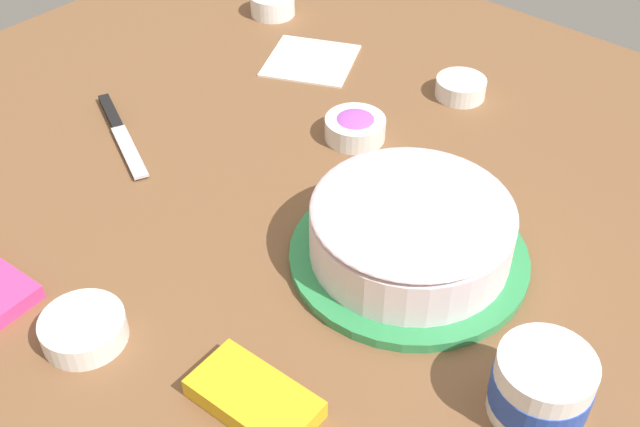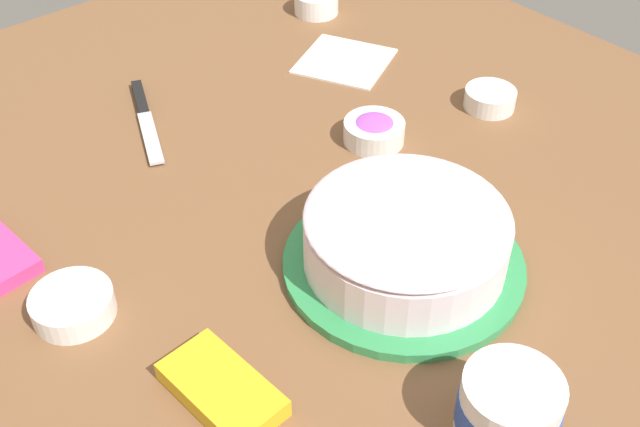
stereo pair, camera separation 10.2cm
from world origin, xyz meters
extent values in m
plane|color=brown|center=(0.00, 0.00, 0.00)|extent=(1.54, 1.54, 0.00)
cylinder|color=#339351|center=(-0.18, -0.06, 0.01)|extent=(0.31, 0.31, 0.01)
cylinder|color=pink|center=(-0.18, -0.06, 0.04)|extent=(0.23, 0.23, 0.05)
cylinder|color=white|center=(-0.18, -0.06, 0.05)|extent=(0.25, 0.25, 0.06)
ellipsoid|color=white|center=(-0.18, -0.06, 0.09)|extent=(0.25, 0.25, 0.03)
cylinder|color=white|center=(-0.42, 0.04, 0.04)|extent=(0.10, 0.10, 0.08)
cylinder|color=#2347B2|center=(-0.42, 0.04, 0.04)|extent=(0.10, 0.10, 0.04)
cylinder|color=white|center=(-0.42, 0.04, 0.08)|extent=(0.09, 0.09, 0.01)
cube|color=silver|center=(0.27, 0.04, 0.01)|extent=(0.14, 0.08, 0.00)
cube|color=black|center=(0.38, -0.01, 0.01)|extent=(0.09, 0.05, 0.01)
cylinder|color=white|center=(0.43, -0.44, 0.02)|extent=(0.09, 0.09, 0.04)
cylinder|color=green|center=(0.43, -0.44, 0.02)|extent=(0.07, 0.07, 0.01)
cylinder|color=white|center=(-0.01, -0.43, 0.02)|extent=(0.08, 0.08, 0.03)
cylinder|color=blue|center=(-0.01, -0.43, 0.01)|extent=(0.07, 0.07, 0.01)
ellipsoid|color=blue|center=(-0.01, -0.43, 0.02)|extent=(0.06, 0.06, 0.02)
cylinder|color=white|center=(0.02, 0.30, 0.02)|extent=(0.10, 0.10, 0.03)
cylinder|color=orange|center=(0.02, 0.30, 0.01)|extent=(0.08, 0.08, 0.01)
ellipsoid|color=orange|center=(0.02, 0.30, 0.02)|extent=(0.07, 0.07, 0.02)
cylinder|color=white|center=(0.04, -0.22, 0.02)|extent=(0.09, 0.09, 0.03)
cylinder|color=#B251C6|center=(0.04, -0.22, 0.02)|extent=(0.08, 0.08, 0.01)
ellipsoid|color=#B251C6|center=(0.04, -0.22, 0.03)|extent=(0.07, 0.07, 0.02)
cube|color=yellow|center=(-0.19, 0.23, 0.01)|extent=(0.14, 0.08, 0.02)
cube|color=white|center=(0.25, -0.35, 0.00)|extent=(0.20, 0.20, 0.01)
camera|label=1|loc=(-0.57, 0.56, 0.70)|focal=43.58mm
camera|label=2|loc=(-0.64, 0.49, 0.70)|focal=43.58mm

